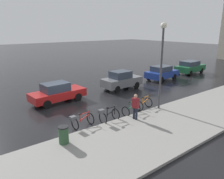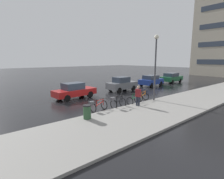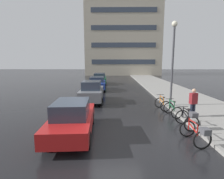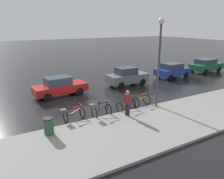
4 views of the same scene
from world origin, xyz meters
name	(u,v)px [view 4 (image 4 of 4)]	position (x,y,z in m)	size (l,w,h in m)	color
ground_plane	(72,102)	(0.00, 0.00, 0.00)	(140.00, 140.00, 0.00)	black
bicycle_nearest	(72,113)	(3.07, -1.07, 0.48)	(0.83, 1.45, 0.92)	black
bicycle_second	(100,110)	(3.42, 0.60, 0.51)	(0.80, 1.36, 1.01)	black
bicycle_third	(126,105)	(3.34, 2.61, 0.39)	(0.84, 1.23, 0.97)	black
bicycle_farthest	(141,101)	(3.12, 4.03, 0.40)	(0.85, 1.19, 0.96)	black
car_red	(60,86)	(-2.00, -0.24, 0.77)	(2.00, 4.32, 1.56)	#AD1919
car_grey	(127,76)	(-1.96, 6.18, 0.84)	(1.79, 3.93, 1.72)	slate
car_blue	(172,70)	(-2.12, 12.10, 0.80)	(2.05, 3.91, 1.56)	navy
car_green	(206,65)	(-2.30, 17.76, 0.81)	(2.13, 4.40, 1.59)	#1E6038
pedestrian	(128,102)	(4.29, 2.07, 0.99)	(0.45, 0.34, 1.75)	#1E2333
streetlamp	(160,52)	(3.89, 4.73, 3.81)	(0.39, 0.39, 5.93)	#424247
trash_bin	(49,127)	(4.32, -2.72, 0.52)	(0.51, 0.51, 1.03)	#2D5133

